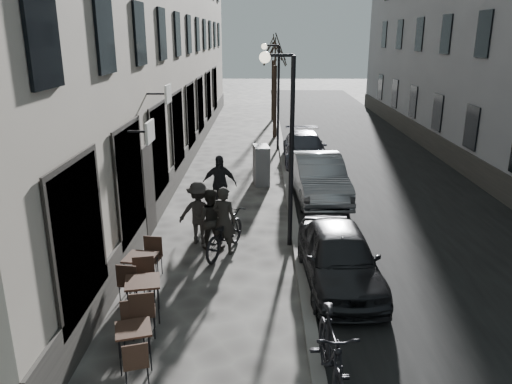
{
  "coord_description": "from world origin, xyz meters",
  "views": [
    {
      "loc": [
        -0.74,
        -6.57,
        5.47
      ],
      "look_at": [
        -0.9,
        5.06,
        1.8
      ],
      "focal_mm": 35.0,
      "sensor_mm": 36.0,
      "label": 1
    }
  ],
  "objects_px": {
    "streetlamp_far": "(275,85)",
    "tree_near": "(275,51)",
    "car_far": "(305,148)",
    "bistro_set_b": "(144,295)",
    "pedestrian_far": "(219,184)",
    "bistro_set_a": "(134,342)",
    "bicycle": "(224,233)",
    "pedestrian_mid": "(199,213)",
    "pedestrian_near": "(210,219)",
    "moped": "(331,355)",
    "streetlamp_near": "(285,130)",
    "utility_cabinet": "(261,165)",
    "car_near": "(339,256)",
    "tree_far": "(273,48)",
    "car_mid": "(319,177)",
    "bistro_set_c": "(141,269)"
  },
  "relations": [
    {
      "from": "streetlamp_near",
      "to": "bistro_set_b",
      "type": "relative_size",
      "value": 2.97
    },
    {
      "from": "streetlamp_near",
      "to": "car_mid",
      "type": "bearing_deg",
      "value": 71.56
    },
    {
      "from": "pedestrian_far",
      "to": "pedestrian_mid",
      "type": "bearing_deg",
      "value": -96.69
    },
    {
      "from": "bicycle",
      "to": "car_near",
      "type": "distance_m",
      "value": 3.22
    },
    {
      "from": "streetlamp_near",
      "to": "tree_far",
      "type": "xyz_separation_m",
      "value": [
        0.07,
        21.0,
        1.5
      ]
    },
    {
      "from": "utility_cabinet",
      "to": "pedestrian_near",
      "type": "bearing_deg",
      "value": -110.1
    },
    {
      "from": "streetlamp_far",
      "to": "tree_near",
      "type": "distance_m",
      "value": 3.36
    },
    {
      "from": "bicycle",
      "to": "moped",
      "type": "relative_size",
      "value": 0.95
    },
    {
      "from": "streetlamp_far",
      "to": "tree_near",
      "type": "xyz_separation_m",
      "value": [
        0.07,
        3.0,
        1.5
      ]
    },
    {
      "from": "moped",
      "to": "tree_near",
      "type": "bearing_deg",
      "value": 88.71
    },
    {
      "from": "streetlamp_near",
      "to": "pedestrian_mid",
      "type": "bearing_deg",
      "value": 177.24
    },
    {
      "from": "pedestrian_far",
      "to": "car_near",
      "type": "bearing_deg",
      "value": -55.85
    },
    {
      "from": "pedestrian_near",
      "to": "pedestrian_far",
      "type": "bearing_deg",
      "value": -87.76
    },
    {
      "from": "utility_cabinet",
      "to": "moped",
      "type": "xyz_separation_m",
      "value": [
        1.15,
        -11.69,
        -0.07
      ]
    },
    {
      "from": "car_far",
      "to": "bistro_set_b",
      "type": "bearing_deg",
      "value": -107.89
    },
    {
      "from": "bistro_set_c",
      "to": "car_near",
      "type": "distance_m",
      "value": 4.45
    },
    {
      "from": "pedestrian_mid",
      "to": "streetlamp_near",
      "type": "bearing_deg",
      "value": -178.36
    },
    {
      "from": "streetlamp_near",
      "to": "tree_near",
      "type": "height_order",
      "value": "tree_near"
    },
    {
      "from": "tree_near",
      "to": "bistro_set_b",
      "type": "xyz_separation_m",
      "value": [
        -3.01,
        -18.73,
        -4.16
      ]
    },
    {
      "from": "bistro_set_a",
      "to": "utility_cabinet",
      "type": "xyz_separation_m",
      "value": [
        2.13,
        11.08,
        0.3
      ]
    },
    {
      "from": "streetlamp_near",
      "to": "car_far",
      "type": "relative_size",
      "value": 1.12
    },
    {
      "from": "pedestrian_far",
      "to": "tree_far",
      "type": "bearing_deg",
      "value": 84.98
    },
    {
      "from": "pedestrian_mid",
      "to": "car_mid",
      "type": "height_order",
      "value": "pedestrian_mid"
    },
    {
      "from": "bistro_set_b",
      "to": "bistro_set_c",
      "type": "height_order",
      "value": "bistro_set_b"
    },
    {
      "from": "pedestrian_far",
      "to": "car_near",
      "type": "relative_size",
      "value": 0.47
    },
    {
      "from": "tree_far",
      "to": "moped",
      "type": "height_order",
      "value": "tree_far"
    },
    {
      "from": "bistro_set_a",
      "to": "pedestrian_near",
      "type": "distance_m",
      "value": 5.06
    },
    {
      "from": "bistro_set_a",
      "to": "bicycle",
      "type": "relative_size",
      "value": 0.72
    },
    {
      "from": "pedestrian_near",
      "to": "pedestrian_mid",
      "type": "xyz_separation_m",
      "value": [
        -0.33,
        0.36,
        0.04
      ]
    },
    {
      "from": "car_mid",
      "to": "bistro_set_b",
      "type": "bearing_deg",
      "value": -122.22
    },
    {
      "from": "tree_near",
      "to": "bistro_set_c",
      "type": "relative_size",
      "value": 3.44
    },
    {
      "from": "streetlamp_far",
      "to": "utility_cabinet",
      "type": "relative_size",
      "value": 3.43
    },
    {
      "from": "bicycle",
      "to": "utility_cabinet",
      "type": "bearing_deg",
      "value": -77.72
    },
    {
      "from": "pedestrian_far",
      "to": "car_mid",
      "type": "xyz_separation_m",
      "value": [
        3.32,
        1.52,
        -0.19
      ]
    },
    {
      "from": "tree_far",
      "to": "pedestrian_mid",
      "type": "height_order",
      "value": "tree_far"
    },
    {
      "from": "streetlamp_near",
      "to": "moped",
      "type": "relative_size",
      "value": 2.29
    },
    {
      "from": "pedestrian_far",
      "to": "bistro_set_a",
      "type": "bearing_deg",
      "value": -94.66
    },
    {
      "from": "bistro_set_c",
      "to": "pedestrian_mid",
      "type": "relative_size",
      "value": 0.95
    },
    {
      "from": "tree_far",
      "to": "moped",
      "type": "relative_size",
      "value": 2.56
    },
    {
      "from": "streetlamp_far",
      "to": "car_near",
      "type": "height_order",
      "value": "streetlamp_far"
    },
    {
      "from": "bicycle",
      "to": "pedestrian_mid",
      "type": "xyz_separation_m",
      "value": [
        -0.73,
        0.66,
        0.32
      ]
    },
    {
      "from": "bistro_set_a",
      "to": "bistro_set_c",
      "type": "xyz_separation_m",
      "value": [
        -0.5,
        2.69,
        0.05
      ]
    },
    {
      "from": "bicycle",
      "to": "bistro_set_b",
      "type": "bearing_deg",
      "value": 87.26
    },
    {
      "from": "pedestrian_near",
      "to": "car_near",
      "type": "height_order",
      "value": "pedestrian_near"
    },
    {
      "from": "moped",
      "to": "tree_far",
      "type": "bearing_deg",
      "value": 88.43
    },
    {
      "from": "bistro_set_a",
      "to": "bicycle",
      "type": "distance_m",
      "value": 4.84
    },
    {
      "from": "pedestrian_mid",
      "to": "moped",
      "type": "bearing_deg",
      "value": 119.68
    },
    {
      "from": "tree_near",
      "to": "moped",
      "type": "height_order",
      "value": "tree_near"
    },
    {
      "from": "pedestrian_near",
      "to": "moped",
      "type": "xyz_separation_m",
      "value": [
        2.48,
        -5.6,
        -0.16
      ]
    },
    {
      "from": "streetlamp_far",
      "to": "bistro_set_b",
      "type": "bearing_deg",
      "value": -100.59
    }
  ]
}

